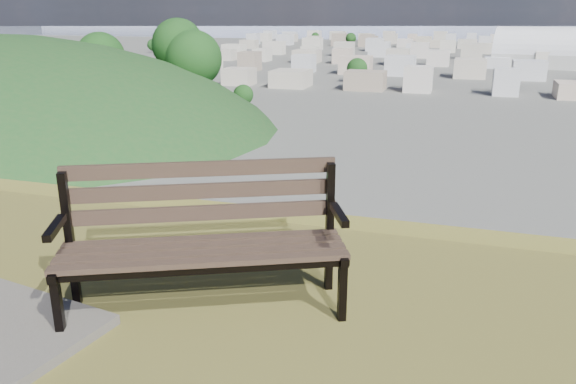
% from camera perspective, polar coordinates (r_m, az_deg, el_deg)
% --- Properties ---
extents(park_bench, '(2.07, 1.41, 1.04)m').
position_cam_1_polar(park_bench, '(4.06, -8.66, -3.95)').
color(park_bench, '#3D2D23').
rests_on(park_bench, hilltop_mesa).
extents(arena, '(63.95, 35.88, 25.49)m').
position_cam_1_polar(arena, '(312.58, 25.88, 12.38)').
color(arena, '#B6B6B1').
rests_on(arena, ground).
extents(city_blocks, '(395.00, 361.00, 7.00)m').
position_cam_1_polar(city_blocks, '(396.31, 17.71, 13.76)').
color(city_blocks, '#BDB6A6').
rests_on(city_blocks, ground).
extents(city_trees, '(406.52, 387.20, 9.98)m').
position_cam_1_polar(city_trees, '(322.07, 12.82, 13.59)').
color(city_trees, '#36271B').
rests_on(city_trees, ground).
extents(bay_water, '(2400.00, 700.00, 0.12)m').
position_cam_1_polar(bay_water, '(901.57, 17.92, 15.43)').
color(bay_water, '#8691AA').
rests_on(bay_water, ground).
extents(far_hills, '(2050.00, 340.00, 60.00)m').
position_cam_1_polar(far_hills, '(1405.44, 15.51, 17.30)').
color(far_hills, '#9AA1BF').
rests_on(far_hills, ground).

